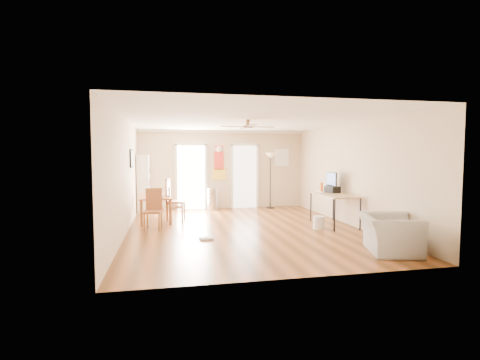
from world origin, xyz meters
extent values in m
plane|color=brown|center=(0.00, 0.00, 0.00)|extent=(7.00, 7.00, 0.00)
cube|color=red|center=(-0.13, 3.48, 1.55)|extent=(0.46, 0.03, 1.10)
cube|color=white|center=(2.05, 3.47, 1.70)|extent=(0.50, 0.04, 0.60)
cube|color=black|center=(-2.73, 1.40, 1.70)|extent=(0.04, 0.66, 0.48)
cylinder|color=silver|center=(-0.39, 3.18, 0.36)|extent=(0.42, 0.42, 0.71)
cube|color=silver|center=(2.20, 0.61, 0.80)|extent=(0.16, 0.37, 0.01)
cube|color=black|center=(2.45, 0.39, 0.88)|extent=(0.37, 0.40, 0.17)
cylinder|color=orange|center=(2.30, 0.74, 0.91)|extent=(0.09, 0.09, 0.24)
cylinder|color=silver|center=(1.76, -0.33, 0.16)|extent=(0.27, 0.27, 0.31)
cube|color=#ABAAA5|center=(-1.03, -0.87, 0.02)|extent=(0.30, 0.25, 0.04)
imported|color=#979692|center=(2.15, -2.55, 0.35)|extent=(1.20, 1.29, 0.69)
camera|label=1|loc=(-1.82, -8.29, 1.78)|focal=26.68mm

